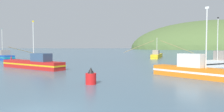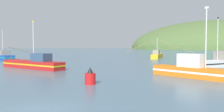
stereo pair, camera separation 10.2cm
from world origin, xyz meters
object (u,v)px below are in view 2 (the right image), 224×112
(fishing_boat_blue, at_px, (4,56))
(fishing_boat_orange, at_px, (194,70))
(fishing_boat_yellow, at_px, (157,55))
(fishing_boat_red, at_px, (33,63))
(channel_buoy, at_px, (90,77))
(fishing_boat_white, at_px, (219,62))

(fishing_boat_blue, bearing_deg, fishing_boat_orange, -170.67)
(fishing_boat_yellow, height_order, fishing_boat_red, fishing_boat_red)
(fishing_boat_blue, distance_m, fishing_boat_orange, 43.91)
(fishing_boat_blue, distance_m, channel_buoy, 39.64)
(fishing_boat_orange, bearing_deg, fishing_boat_blue, -172.45)
(fishing_boat_white, relative_size, fishing_boat_blue, 0.73)
(fishing_boat_yellow, xyz_separation_m, fishing_boat_white, (4.03, -23.48, 0.03))
(fishing_boat_yellow, distance_m, fishing_boat_orange, 35.42)
(fishing_boat_red, height_order, fishing_boat_white, fishing_boat_white)
(fishing_boat_red, height_order, channel_buoy, fishing_boat_red)
(fishing_boat_red, xyz_separation_m, fishing_boat_blue, (-13.46, 19.79, 0.07))
(fishing_boat_yellow, distance_m, channel_buoy, 41.20)
(fishing_boat_yellow, relative_size, fishing_boat_white, 2.17)
(fishing_boat_red, distance_m, fishing_boat_orange, 21.44)
(fishing_boat_white, xyz_separation_m, fishing_boat_blue, (-41.34, 17.71, 0.01))
(fishing_boat_orange, relative_size, channel_buoy, 5.68)
(fishing_boat_orange, bearing_deg, fishing_boat_yellow, 131.94)
(fishing_boat_red, relative_size, channel_buoy, 7.45)
(fishing_boat_red, relative_size, fishing_boat_white, 1.33)
(fishing_boat_red, bearing_deg, fishing_boat_orange, -170.41)
(fishing_boat_red, bearing_deg, channel_buoy, 161.03)
(fishing_boat_yellow, xyz_separation_m, channel_buoy, (-14.84, -38.43, -0.15))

